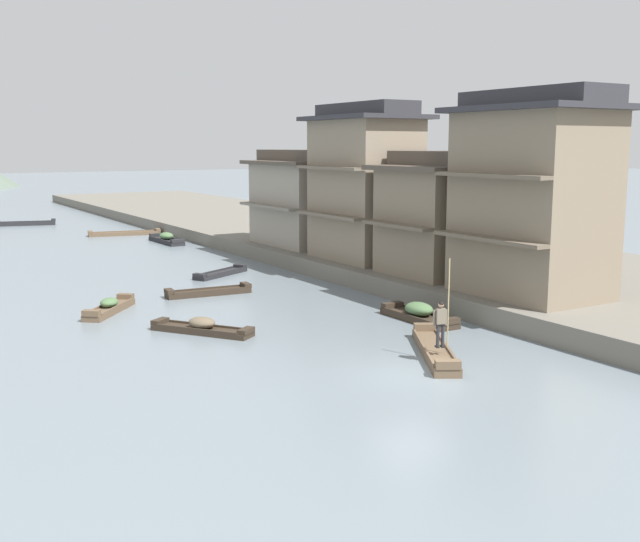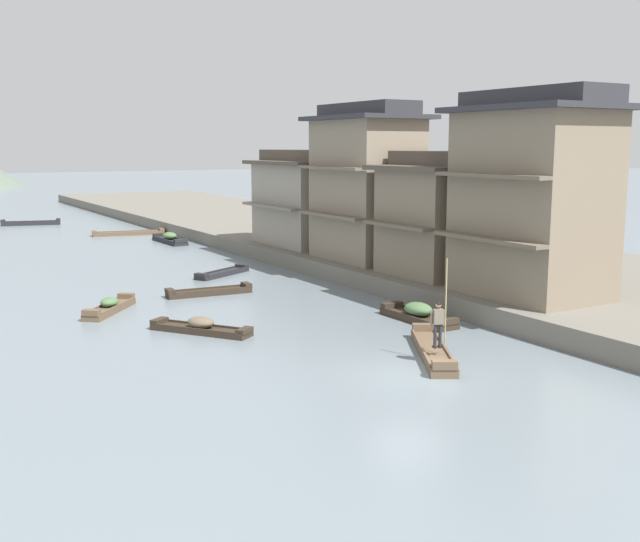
{
  "view_description": "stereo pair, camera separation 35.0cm",
  "coord_description": "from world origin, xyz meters",
  "px_view_note": "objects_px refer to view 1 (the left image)",
  "views": [
    {
      "loc": [
        -14.68,
        -18.63,
        7.33
      ],
      "look_at": [
        3.04,
        10.76,
        1.62
      ],
      "focal_mm": 42.4,
      "sensor_mm": 36.0,
      "label": 1
    },
    {
      "loc": [
        -14.38,
        -18.81,
        7.33
      ],
      "look_at": [
        3.04,
        10.76,
        1.62
      ],
      "focal_mm": 42.4,
      "sensor_mm": 36.0,
      "label": 2
    }
  ],
  "objects_px": {
    "boat_moored_nearest": "(166,239)",
    "house_waterfront_narrow": "(301,199)",
    "house_waterfront_tall": "(364,183)",
    "boat_midriver_upstream": "(202,328)",
    "boat_foreground_poled": "(435,351)",
    "boat_crossing_west": "(109,307)",
    "house_waterfront_second": "(447,214)",
    "boat_midriver_drifting": "(221,273)",
    "boat_moored_second": "(26,223)",
    "boat_moored_third": "(125,233)",
    "boat_moored_far": "(209,292)",
    "house_waterfront_nearest": "(532,196)",
    "boat_upstream_distant": "(419,314)",
    "boatman_person": "(441,318)"
  },
  "relations": [
    {
      "from": "boat_moored_second",
      "to": "house_waterfront_tall",
      "type": "bearing_deg",
      "value": -73.36
    },
    {
      "from": "boat_midriver_upstream",
      "to": "boat_moored_nearest",
      "type": "bearing_deg",
      "value": 73.01
    },
    {
      "from": "boat_moored_far",
      "to": "house_waterfront_nearest",
      "type": "distance_m",
      "value": 16.11
    },
    {
      "from": "boat_crossing_west",
      "to": "house_waterfront_second",
      "type": "bearing_deg",
      "value": -12.99
    },
    {
      "from": "boat_foreground_poled",
      "to": "boat_crossing_west",
      "type": "distance_m",
      "value": 15.12
    },
    {
      "from": "boat_midriver_upstream",
      "to": "boat_upstream_distant",
      "type": "relative_size",
      "value": 0.98
    },
    {
      "from": "boat_midriver_upstream",
      "to": "boat_crossing_west",
      "type": "bearing_deg",
      "value": 110.52
    },
    {
      "from": "boat_moored_third",
      "to": "house_waterfront_narrow",
      "type": "distance_m",
      "value": 20.19
    },
    {
      "from": "boat_moored_nearest",
      "to": "house_waterfront_second",
      "type": "distance_m",
      "value": 26.67
    },
    {
      "from": "boat_midriver_drifting",
      "to": "house_waterfront_tall",
      "type": "bearing_deg",
      "value": -29.05
    },
    {
      "from": "boat_moored_second",
      "to": "house_waterfront_nearest",
      "type": "xyz_separation_m",
      "value": [
        11.7,
        -51.14,
        5.05
      ]
    },
    {
      "from": "boat_moored_second",
      "to": "boat_midriver_drifting",
      "type": "distance_m",
      "value": 35.01
    },
    {
      "from": "boat_moored_nearest",
      "to": "boatman_person",
      "type": "bearing_deg",
      "value": -95.0
    },
    {
      "from": "house_waterfront_tall",
      "to": "boat_midriver_upstream",
      "type": "bearing_deg",
      "value": -148.73
    },
    {
      "from": "boat_foreground_poled",
      "to": "boat_midriver_drifting",
      "type": "bearing_deg",
      "value": 89.19
    },
    {
      "from": "boat_moored_far",
      "to": "boat_crossing_west",
      "type": "xyz_separation_m",
      "value": [
        -5.34,
        -1.47,
        0.09
      ]
    },
    {
      "from": "boat_upstream_distant",
      "to": "house_waterfront_narrow",
      "type": "height_order",
      "value": "house_waterfront_narrow"
    },
    {
      "from": "house_waterfront_second",
      "to": "house_waterfront_narrow",
      "type": "xyz_separation_m",
      "value": [
        -0.8,
        13.56,
        -0.01
      ]
    },
    {
      "from": "boat_foreground_poled",
      "to": "boat_moored_far",
      "type": "relative_size",
      "value": 1.16
    },
    {
      "from": "boat_upstream_distant",
      "to": "house_waterfront_tall",
      "type": "distance_m",
      "value": 12.74
    },
    {
      "from": "boat_moored_nearest",
      "to": "boat_midriver_drifting",
      "type": "xyz_separation_m",
      "value": [
        -2.39,
        -15.67,
        -0.15
      ]
    },
    {
      "from": "boat_foreground_poled",
      "to": "boat_moored_far",
      "type": "xyz_separation_m",
      "value": [
        -2.55,
        14.36,
        -0.03
      ]
    },
    {
      "from": "house_waterfront_nearest",
      "to": "house_waterfront_narrow",
      "type": "relative_size",
      "value": 1.13
    },
    {
      "from": "boat_crossing_west",
      "to": "house_waterfront_tall",
      "type": "relative_size",
      "value": 0.4
    },
    {
      "from": "boat_midriver_drifting",
      "to": "house_waterfront_narrow",
      "type": "relative_size",
      "value": 0.51
    },
    {
      "from": "boat_foreground_poled",
      "to": "house_waterfront_narrow",
      "type": "distance_m",
      "value": 24.22
    },
    {
      "from": "boat_crossing_west",
      "to": "house_waterfront_narrow",
      "type": "xyz_separation_m",
      "value": [
        15.37,
        9.83,
        3.69
      ]
    },
    {
      "from": "boat_foreground_poled",
      "to": "boat_midriver_upstream",
      "type": "bearing_deg",
      "value": 128.44
    },
    {
      "from": "boatman_person",
      "to": "house_waterfront_tall",
      "type": "distance_m",
      "value": 18.37
    },
    {
      "from": "boat_moored_second",
      "to": "house_waterfront_tall",
      "type": "distance_m",
      "value": 40.71
    },
    {
      "from": "house_waterfront_nearest",
      "to": "boat_midriver_drifting",
      "type": "bearing_deg",
      "value": 113.96
    },
    {
      "from": "boatman_person",
      "to": "boat_moored_nearest",
      "type": "bearing_deg",
      "value": 85.0
    },
    {
      "from": "boat_midriver_drifting",
      "to": "house_waterfront_nearest",
      "type": "bearing_deg",
      "value": -66.04
    },
    {
      "from": "boat_upstream_distant",
      "to": "house_waterfront_nearest",
      "type": "distance_m",
      "value": 7.01
    },
    {
      "from": "boat_midriver_upstream",
      "to": "house_waterfront_narrow",
      "type": "xyz_separation_m",
      "value": [
        13.28,
        15.42,
        3.71
      ]
    },
    {
      "from": "boat_moored_nearest",
      "to": "house_waterfront_narrow",
      "type": "xyz_separation_m",
      "value": [
        4.82,
        -12.25,
        3.64
      ]
    },
    {
      "from": "boat_moored_nearest",
      "to": "boat_midriver_drifting",
      "type": "bearing_deg",
      "value": -98.66
    },
    {
      "from": "boat_moored_third",
      "to": "house_waterfront_second",
      "type": "bearing_deg",
      "value": -78.08
    },
    {
      "from": "boatman_person",
      "to": "house_waterfront_nearest",
      "type": "distance_m",
      "value": 9.59
    },
    {
      "from": "boat_moored_third",
      "to": "house_waterfront_tall",
      "type": "height_order",
      "value": "house_waterfront_tall"
    },
    {
      "from": "boat_foreground_poled",
      "to": "boatman_person",
      "type": "relative_size",
      "value": 1.66
    },
    {
      "from": "boat_moored_far",
      "to": "boat_midriver_upstream",
      "type": "xyz_separation_m",
      "value": [
        -3.25,
        -7.06,
        0.07
      ]
    },
    {
      "from": "boat_moored_nearest",
      "to": "house_waterfront_nearest",
      "type": "distance_m",
      "value": 32.83
    },
    {
      "from": "boat_moored_third",
      "to": "house_waterfront_tall",
      "type": "bearing_deg",
      "value": -77.14
    },
    {
      "from": "boat_moored_third",
      "to": "boat_midriver_drifting",
      "type": "distance_m",
      "value": 22.33
    },
    {
      "from": "house_waterfront_tall",
      "to": "boat_moored_far",
      "type": "bearing_deg",
      "value": -174.45
    },
    {
      "from": "boat_midriver_drifting",
      "to": "boat_upstream_distant",
      "type": "relative_size",
      "value": 0.97
    },
    {
      "from": "boat_moored_second",
      "to": "boat_moored_third",
      "type": "height_order",
      "value": "boat_moored_second"
    },
    {
      "from": "house_waterfront_second",
      "to": "boat_upstream_distant",
      "type": "bearing_deg",
      "value": -139.37
    },
    {
      "from": "boat_foreground_poled",
      "to": "boat_moored_second",
      "type": "height_order",
      "value": "boat_foreground_poled"
    }
  ]
}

